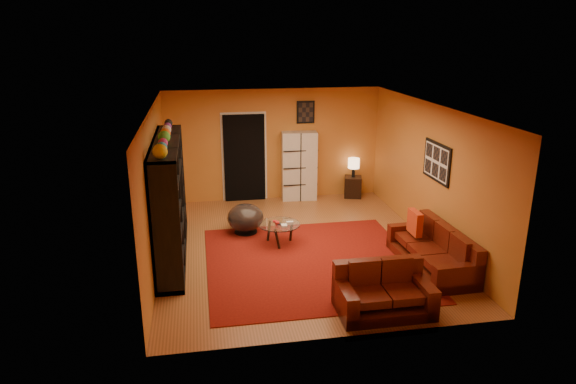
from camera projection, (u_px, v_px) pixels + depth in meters
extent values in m
plane|color=brown|center=(298.00, 247.00, 9.57)|extent=(6.00, 6.00, 0.00)
plane|color=white|center=(299.00, 107.00, 8.79)|extent=(6.00, 6.00, 0.00)
plane|color=#BC6E29|center=(274.00, 145.00, 12.00)|extent=(6.00, 0.00, 6.00)
plane|color=#BC6E29|center=(345.00, 246.00, 6.36)|extent=(6.00, 0.00, 6.00)
plane|color=#BC6E29|center=(155.00, 187.00, 8.77)|extent=(0.00, 6.00, 6.00)
plane|color=#BC6E29|center=(429.00, 173.00, 9.59)|extent=(0.00, 6.00, 6.00)
cube|color=#600E0B|center=(311.00, 262.00, 8.93)|extent=(3.60, 3.60, 0.01)
cube|color=black|center=(244.00, 158.00, 11.93)|extent=(0.95, 0.10, 2.04)
cube|color=black|center=(437.00, 162.00, 9.22)|extent=(0.03, 1.00, 0.70)
cube|color=black|center=(306.00, 112.00, 11.88)|extent=(0.42, 0.03, 0.52)
cube|color=black|center=(170.00, 200.00, 8.88)|extent=(0.45, 3.00, 2.10)
imported|color=black|center=(173.00, 204.00, 8.89)|extent=(0.94, 0.12, 0.54)
cube|color=#441009|center=(431.00, 259.00, 8.69)|extent=(0.86, 1.97, 0.32)
cube|color=#441009|center=(449.00, 243.00, 8.67)|extent=(0.24, 1.96, 0.85)
cube|color=#441009|center=(458.00, 274.00, 7.82)|extent=(0.80, 0.20, 0.62)
cube|color=#441009|center=(409.00, 231.00, 9.47)|extent=(0.80, 0.20, 0.62)
cube|color=#441009|center=(446.00, 255.00, 8.09)|extent=(0.59, 0.53, 0.12)
cube|color=#441009|center=(430.00, 242.00, 8.59)|extent=(0.59, 0.53, 0.12)
cube|color=#441009|center=(416.00, 231.00, 9.08)|extent=(0.59, 0.53, 0.12)
cube|color=#441009|center=(384.00, 302.00, 7.30)|extent=(1.33, 0.80, 0.32)
cube|color=#441009|center=(377.00, 276.00, 7.51)|extent=(1.33, 0.18, 0.85)
cube|color=#441009|center=(422.00, 289.00, 7.35)|extent=(0.18, 0.80, 0.62)
cube|color=#441009|center=(345.00, 296.00, 7.16)|extent=(0.18, 0.80, 0.62)
cube|color=#441009|center=(402.00, 282.00, 7.21)|extent=(0.47, 0.58, 0.12)
cube|color=#441009|center=(369.00, 285.00, 7.13)|extent=(0.47, 0.58, 0.12)
cube|color=red|center=(415.00, 223.00, 9.01)|extent=(0.12, 0.42, 0.42)
cylinder|color=silver|center=(279.00, 224.00, 9.59)|extent=(0.79, 0.79, 0.02)
cylinder|color=black|center=(291.00, 232.00, 9.74)|extent=(0.05, 0.05, 0.38)
cylinder|color=black|center=(269.00, 231.00, 9.79)|extent=(0.05, 0.05, 0.38)
cylinder|color=black|center=(277.00, 239.00, 9.41)|extent=(0.05, 0.05, 0.38)
cube|color=silver|center=(299.00, 166.00, 12.05)|extent=(0.84, 0.42, 1.62)
cylinder|color=black|center=(246.00, 232.00, 10.23)|extent=(0.44, 0.44, 0.03)
cylinder|color=black|center=(246.00, 228.00, 10.21)|extent=(0.06, 0.06, 0.15)
ellipsoid|color=#3E3737|center=(246.00, 218.00, 10.14)|extent=(0.72, 0.72, 0.54)
cube|color=black|center=(353.00, 187.00, 12.39)|extent=(0.49, 0.49, 0.50)
cylinder|color=black|center=(353.00, 172.00, 12.28)|extent=(0.08, 0.08, 0.22)
cylinder|color=#FFC88C|center=(354.00, 163.00, 12.22)|extent=(0.27, 0.27, 0.24)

